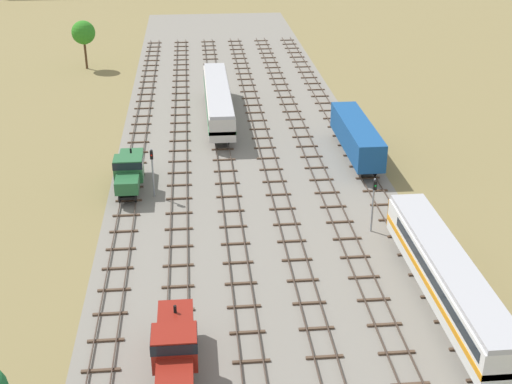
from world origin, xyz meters
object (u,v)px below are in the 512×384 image
(diesel_railcar_right_near, at_px, (447,276))
(signal_post_mid, at_px, (374,198))
(shunter_loco_left_nearest, at_px, (175,347))
(shunter_loco_far_left_mid, at_px, (129,169))
(freight_boxcar_right_midfar, at_px, (357,135))
(signal_post_near, at_px, (152,167))
(passenger_coach_centre_left_far, at_px, (218,99))

(diesel_railcar_right_near, height_order, signal_post_mid, signal_post_mid)
(shunter_loco_left_nearest, relative_size, shunter_loco_far_left_mid, 1.00)
(freight_boxcar_right_midfar, distance_m, signal_post_near, 22.34)
(diesel_railcar_right_near, relative_size, passenger_coach_centre_left_far, 0.93)
(passenger_coach_centre_left_far, relative_size, signal_post_near, 4.62)
(shunter_loco_left_nearest, bearing_deg, diesel_railcar_right_near, 16.02)
(shunter_loco_far_left_mid, xyz_separation_m, freight_boxcar_right_midfar, (23.23, 5.85, 0.44))
(freight_boxcar_right_midfar, bearing_deg, diesel_railcar_right_near, -90.01)
(passenger_coach_centre_left_far, distance_m, signal_post_mid, 32.15)
(shunter_loco_far_left_mid, relative_size, signal_post_near, 1.78)
(signal_post_mid, bearing_deg, signal_post_near, 155.13)
(diesel_railcar_right_near, distance_m, signal_post_mid, 11.72)
(shunter_loco_far_left_mid, distance_m, freight_boxcar_right_midfar, 23.96)
(passenger_coach_centre_left_far, height_order, signal_post_mid, signal_post_mid)
(diesel_railcar_right_near, height_order, signal_post_near, signal_post_near)
(shunter_loco_left_nearest, bearing_deg, signal_post_near, 95.22)
(freight_boxcar_right_midfar, bearing_deg, signal_post_mid, -98.05)
(diesel_railcar_right_near, distance_m, freight_boxcar_right_midfar, 27.93)
(signal_post_mid, bearing_deg, diesel_railcar_right_near, -78.56)
(shunter_loco_left_nearest, distance_m, diesel_railcar_right_near, 19.34)
(diesel_railcar_right_near, bearing_deg, signal_post_mid, 101.44)
(shunter_loco_left_nearest, xyz_separation_m, passenger_coach_centre_left_far, (4.64, 46.79, 0.60))
(freight_boxcar_right_midfar, bearing_deg, signal_post_near, -159.44)
(diesel_railcar_right_near, height_order, passenger_coach_centre_left_far, same)
(shunter_loco_left_nearest, height_order, freight_boxcar_right_midfar, freight_boxcar_right_midfar)
(diesel_railcar_right_near, xyz_separation_m, passenger_coach_centre_left_far, (-13.93, 41.45, 0.02))
(freight_boxcar_right_midfar, relative_size, signal_post_near, 2.94)
(shunter_loco_far_left_mid, bearing_deg, diesel_railcar_right_near, -43.55)
(passenger_coach_centre_left_far, height_order, signal_post_near, signal_post_near)
(shunter_loco_left_nearest, distance_m, signal_post_near, 25.55)
(signal_post_near, bearing_deg, signal_post_mid, -24.87)
(shunter_loco_left_nearest, relative_size, freight_boxcar_right_midfar, 0.60)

